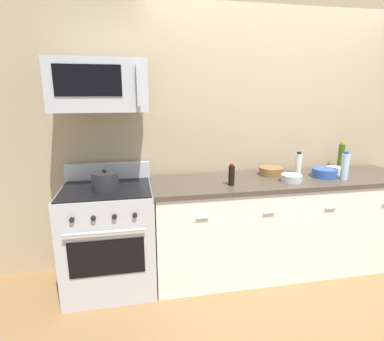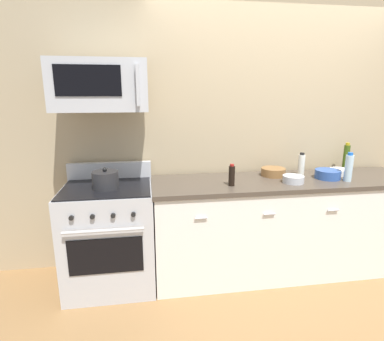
# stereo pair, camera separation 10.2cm
# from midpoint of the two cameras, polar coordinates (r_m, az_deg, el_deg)

# --- Properties ---
(ground_plane) EXTENTS (6.69, 6.69, 0.00)m
(ground_plane) POSITION_cam_midpoint_polar(r_m,az_deg,el_deg) (3.34, 16.87, -16.94)
(ground_plane) COLOR olive
(back_wall) EXTENTS (5.58, 0.10, 2.70)m
(back_wall) POSITION_cam_midpoint_polar(r_m,az_deg,el_deg) (3.27, 15.49, 7.62)
(back_wall) COLOR tan
(back_wall) RESTS_ON ground_plane
(counter_unit) EXTENTS (2.49, 0.66, 0.92)m
(counter_unit) POSITION_cam_midpoint_polar(r_m,az_deg,el_deg) (3.13, 17.47, -9.69)
(counter_unit) COLOR silver
(counter_unit) RESTS_ON ground_plane
(range_oven) EXTENTS (0.76, 0.69, 1.07)m
(range_oven) POSITION_cam_midpoint_polar(r_m,az_deg,el_deg) (2.86, -13.94, -11.64)
(range_oven) COLOR #B7BABF
(range_oven) RESTS_ON ground_plane
(microwave) EXTENTS (0.74, 0.44, 0.40)m
(microwave) POSITION_cam_midpoint_polar(r_m,az_deg,el_deg) (2.63, -15.54, 14.92)
(microwave) COLOR #B7BABF
(bottle_vinegar_white) EXTENTS (0.06, 0.06, 0.22)m
(bottle_vinegar_white) POSITION_cam_midpoint_polar(r_m,az_deg,el_deg) (3.16, 20.52, 1.03)
(bottle_vinegar_white) COLOR silver
(bottle_vinegar_white) RESTS_ON countertop_slab
(bottle_soy_sauce_dark) EXTENTS (0.05, 0.05, 0.19)m
(bottle_soy_sauce_dark) POSITION_cam_midpoint_polar(r_m,az_deg,el_deg) (2.65, 8.49, -0.93)
(bottle_soy_sauce_dark) COLOR black
(bottle_soy_sauce_dark) RESTS_ON countertop_slab
(bottle_olive_oil) EXTENTS (0.06, 0.06, 0.29)m
(bottle_olive_oil) POSITION_cam_midpoint_polar(r_m,az_deg,el_deg) (3.52, 27.46, 2.15)
(bottle_olive_oil) COLOR #385114
(bottle_olive_oil) RESTS_ON countertop_slab
(bottle_water_clear) EXTENTS (0.07, 0.07, 0.26)m
(bottle_water_clear) POSITION_cam_midpoint_polar(r_m,az_deg,el_deg) (3.11, 27.95, 0.47)
(bottle_water_clear) COLOR silver
(bottle_water_clear) RESTS_ON countertop_slab
(bowl_steel_prep) EXTENTS (0.19, 0.19, 0.06)m
(bowl_steel_prep) POSITION_cam_midpoint_polar(r_m,az_deg,el_deg) (2.88, 19.27, -1.49)
(bowl_steel_prep) COLOR #B2B5BA
(bowl_steel_prep) RESTS_ON countertop_slab
(bowl_white_ceramic) EXTENTS (0.19, 0.19, 0.06)m
(bowl_white_ceramic) POSITION_cam_midpoint_polar(r_m,az_deg,el_deg) (3.36, 26.50, -0.15)
(bowl_white_ceramic) COLOR white
(bowl_white_ceramic) RESTS_ON countertop_slab
(bowl_blue_mixing) EXTENTS (0.23, 0.23, 0.08)m
(bowl_blue_mixing) POSITION_cam_midpoint_polar(r_m,az_deg,el_deg) (3.15, 24.76, -0.57)
(bowl_blue_mixing) COLOR #2D519E
(bowl_blue_mixing) RESTS_ON countertop_slab
(bowl_wooden_salad) EXTENTS (0.23, 0.23, 0.08)m
(bowl_wooden_salad) POSITION_cam_midpoint_polar(r_m,az_deg,el_deg) (3.07, 15.78, -0.21)
(bowl_wooden_salad) COLOR brown
(bowl_wooden_salad) RESTS_ON countertop_slab
(stockpot) EXTENTS (0.22, 0.22, 0.18)m
(stockpot) POSITION_cam_midpoint_polar(r_m,az_deg,el_deg) (2.62, -14.72, -1.71)
(stockpot) COLOR #262628
(stockpot) RESTS_ON range_oven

